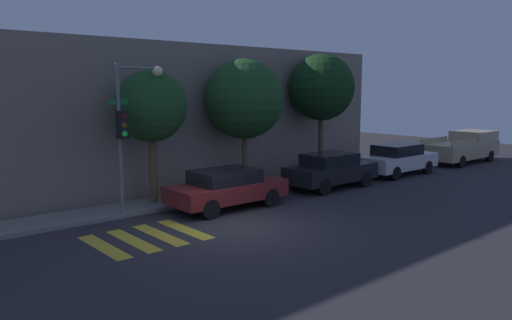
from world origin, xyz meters
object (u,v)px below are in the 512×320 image
(sedan_middle, at_px, (331,170))
(sedan_far_end, at_px, (398,159))
(pickup_truck, at_px, (463,147))
(tree_midblock, at_px, (244,99))
(traffic_light_pole, at_px, (130,115))
(tree_far_end, at_px, (321,88))
(sedan_near_corner, at_px, (227,188))
(tree_near_corner, at_px, (151,107))

(sedan_middle, distance_m, sedan_far_end, 4.98)
(pickup_truck, xyz_separation_m, tree_midblock, (-14.52, 2.06, 2.88))
(traffic_light_pole, height_order, pickup_truck, traffic_light_pole)
(sedan_far_end, bearing_deg, traffic_light_pole, 174.63)
(traffic_light_pole, relative_size, sedan_middle, 1.19)
(tree_far_end, bearing_deg, traffic_light_pole, -175.55)
(pickup_truck, height_order, tree_midblock, tree_midblock)
(traffic_light_pole, xyz_separation_m, sedan_near_corner, (2.96, -1.27, -2.60))
(sedan_far_end, bearing_deg, sedan_middle, 180.00)
(sedan_far_end, xyz_separation_m, tree_midblock, (-8.02, 2.06, 2.98))
(traffic_light_pole, distance_m, tree_midblock, 5.54)
(pickup_truck, bearing_deg, tree_near_corner, 173.75)
(tree_near_corner, relative_size, tree_far_end, 0.84)
(pickup_truck, xyz_separation_m, tree_far_end, (-9.86, 2.06, 3.35))
(pickup_truck, distance_m, tree_near_corner, 19.07)
(traffic_light_pole, bearing_deg, tree_near_corner, 32.93)
(sedan_middle, height_order, sedan_far_end, sedan_far_end)
(sedan_near_corner, bearing_deg, tree_near_corner, 130.29)
(sedan_near_corner, height_order, pickup_truck, pickup_truck)
(sedan_middle, relative_size, tree_near_corner, 0.87)
(sedan_middle, distance_m, pickup_truck, 11.48)
(sedan_middle, bearing_deg, tree_midblock, 145.93)
(sedan_far_end, bearing_deg, tree_near_corner, 170.49)
(sedan_middle, bearing_deg, traffic_light_pole, 171.52)
(tree_near_corner, height_order, tree_far_end, tree_far_end)
(sedan_near_corner, distance_m, tree_far_end, 8.23)
(traffic_light_pole, height_order, sedan_near_corner, traffic_light_pole)
(sedan_middle, relative_size, pickup_truck, 0.78)
(traffic_light_pole, xyz_separation_m, pickup_truck, (19.99, -1.27, -2.45))
(sedan_near_corner, bearing_deg, tree_far_end, 16.01)
(sedan_near_corner, relative_size, tree_midblock, 0.79)
(sedan_far_end, xyz_separation_m, pickup_truck, (6.50, 0.00, 0.10))
(pickup_truck, relative_size, tree_far_end, 0.93)
(traffic_light_pole, bearing_deg, tree_far_end, 4.45)
(sedan_near_corner, xyz_separation_m, tree_midblock, (2.50, 2.06, 3.03))
(sedan_near_corner, relative_size, tree_near_corner, 0.88)
(traffic_light_pole, height_order, sedan_middle, traffic_light_pole)
(tree_near_corner, xyz_separation_m, tree_far_end, (8.91, 0.00, 0.68))
(traffic_light_pole, distance_m, pickup_truck, 20.18)
(sedan_near_corner, relative_size, tree_far_end, 0.74)
(sedan_far_end, relative_size, tree_midblock, 0.82)
(tree_midblock, height_order, tree_far_end, tree_far_end)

